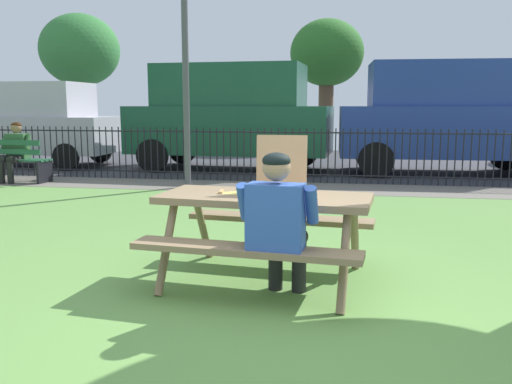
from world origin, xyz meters
TOP-DOWN VIEW (x-y plane):
  - ground at (0.00, 1.59)m, footprint 28.00×11.17m
  - cobblestone_walkway at (0.00, 6.47)m, footprint 28.00×1.40m
  - street_asphalt at (0.00, 11.13)m, footprint 28.00×7.92m
  - picnic_table_foreground at (-0.38, 0.98)m, footprint 1.94×1.66m
  - pizza_box_open at (-0.26, 1.01)m, footprint 0.46×0.49m
  - pizza_slice_on_table at (-0.67, 1.05)m, footprint 0.27×0.17m
  - adult_at_table at (-0.19, 0.46)m, footprint 0.63×0.62m
  - iron_fence_streetside at (0.00, 7.17)m, footprint 20.19×0.03m
  - park_bench_left at (-6.37, 6.33)m, footprint 1.63×0.61m
  - person_on_park_bench at (-6.27, 6.35)m, footprint 0.62×0.61m
  - lamp_post_walkway at (-2.65, 6.22)m, footprint 0.28×0.28m
  - parked_car_far_left at (-7.79, 9.15)m, footprint 4.62×1.99m
  - parked_car_left at (-2.45, 9.15)m, footprint 4.80×2.28m
  - parked_car_center at (2.47, 9.15)m, footprint 4.77×2.22m
  - far_tree_left at (-9.59, 15.76)m, footprint 2.91×2.91m
  - far_tree_midleft at (-0.50, 15.76)m, footprint 2.52×2.52m

SIDE VIEW (x-z plane):
  - ground at x=0.00m, z-range -0.02..0.00m
  - street_asphalt at x=0.00m, z-range -0.01..0.00m
  - cobblestone_walkway at x=0.00m, z-range -0.01..0.00m
  - park_bench_left at x=-6.37m, z-range -0.01..0.84m
  - iron_fence_streetside at x=0.00m, z-range 0.01..1.09m
  - picnic_table_foreground at x=-0.38m, z-range 0.20..0.99m
  - adult_at_table at x=-0.19m, z-range 0.06..1.25m
  - person_on_park_bench at x=-6.27m, z-range 0.06..1.25m
  - pizza_slice_on_table at x=-0.67m, z-range 0.77..0.79m
  - pizza_box_open at x=-0.26m, z-range 0.61..1.12m
  - parked_car_far_left at x=-7.79m, z-range 0.06..2.14m
  - parked_car_left at x=-2.45m, z-range 0.08..2.54m
  - parked_car_center at x=2.47m, z-range 0.08..2.54m
  - lamp_post_walkway at x=-2.65m, z-range 0.46..4.72m
  - far_tree_midleft at x=-0.50m, z-range 0.99..5.43m
  - far_tree_left at x=-9.59m, z-range 1.06..5.91m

